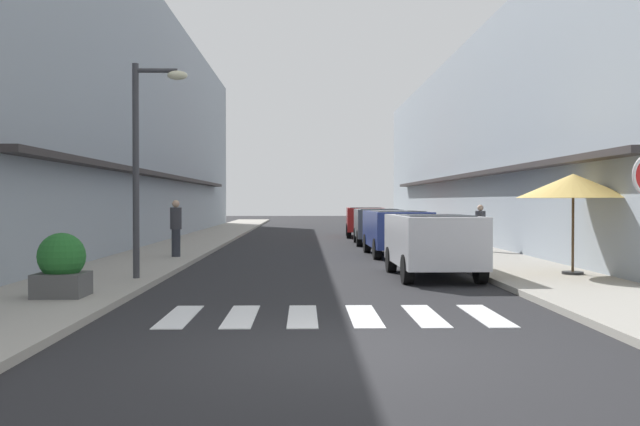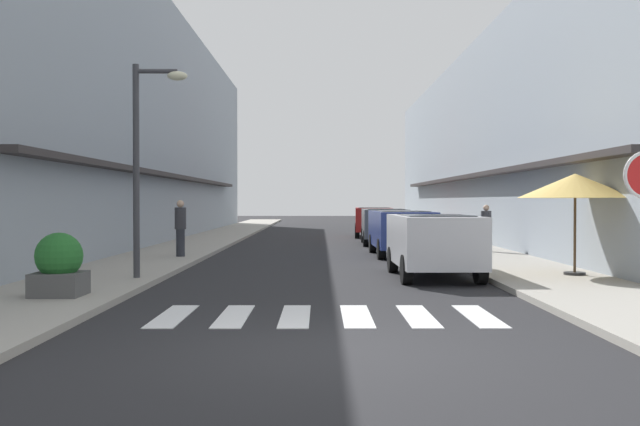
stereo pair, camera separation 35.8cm
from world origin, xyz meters
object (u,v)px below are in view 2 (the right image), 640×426
Objects in this scene: cafe_umbrella at (573,186)px; parked_car_distant at (371,218)px; street_lamp at (144,145)px; pedestrian_walking_near at (484,227)px; pedestrian_walking_far at (178,227)px; parked_car_near at (432,238)px; planter_corner at (57,266)px; parked_car_mid at (399,228)px; parked_car_far at (382,222)px.

parked_car_distant is at bearing 99.26° from cafe_umbrella.
street_lamp is at bearing -107.97° from parked_car_distant.
pedestrian_walking_near is (9.27, 8.06, -2.08)m from street_lamp.
pedestrian_walking_near is 9.91m from pedestrian_walking_far.
pedestrian_walking_far is (-6.84, 4.94, 0.09)m from parked_car_near.
planter_corner is 14.96m from pedestrian_walking_near.
cafe_umbrella is (3.13, -7.05, 1.20)m from parked_car_mid.
pedestrian_walking_near reaches higher than parked_car_distant.
planter_corner is at bearing 126.08° from pedestrian_walking_far.
parked_car_distant is (0.00, 6.08, 0.00)m from parked_car_far.
pedestrian_walking_near is (2.85, -11.73, 0.00)m from parked_car_distant.
parked_car_near is at bearing 29.03° from planter_corner.
pedestrian_walking_far is at bearing 87.49° from planter_corner.
parked_car_near reaches higher than planter_corner.
parked_car_near is 3.53× the size of planter_corner.
street_lamp is 4.15× the size of planter_corner.
parked_car_far is 2.48× the size of pedestrian_walking_far.
pedestrian_walking_near is (2.85, -5.65, 0.00)m from parked_car_far.
cafe_umbrella is 11.06m from planter_corner.
parked_car_distant is at bearing 90.00° from parked_car_far.
planter_corner is (-7.23, -10.64, -0.27)m from parked_car_mid.
planter_corner is 0.66× the size of pedestrian_walking_far.
parked_car_distant is 2.81× the size of pedestrian_walking_near.
parked_car_near is 0.89× the size of parked_car_mid.
cafe_umbrella is at bearing -66.08° from parked_car_mid.
street_lamp reaches higher than cafe_umbrella.
pedestrian_walking_near reaches higher than parked_car_far.
parked_car_near is at bearing 33.62° from pedestrian_walking_near.
pedestrian_walking_far reaches higher than parked_car_near.
parked_car_distant is (-0.00, 18.77, 0.00)m from parked_car_near.
parked_car_mid is (-0.00, 6.63, 0.00)m from parked_car_near.
parked_car_mid is 3.98× the size of planter_corner.
parked_car_near is 6.63m from parked_car_mid.
street_lamp reaches higher than parked_car_far.
parked_car_mid is 2.88× the size of pedestrian_walking_near.
parked_car_distant is 19.48m from cafe_umbrella.
cafe_umbrella reaches higher than parked_car_mid.
parked_car_mid and parked_car_far have the same top height.
parked_car_mid is 7.81m from cafe_umbrella.
planter_corner is at bearing -124.19° from parked_car_mid.
parked_car_mid reaches higher than planter_corner.
street_lamp is at bearing -115.09° from parked_car_far.
cafe_umbrella reaches higher than parked_car_far.
parked_car_far is at bearing -90.00° from parked_car_distant.
parked_car_mid is 2.88m from pedestrian_walking_near.
parked_car_distant is 0.93× the size of street_lamp.
street_lamp is (-6.42, -19.79, 2.08)m from parked_car_distant.
parked_car_far is at bearing -97.51° from pedestrian_walking_near.
street_lamp reaches higher than parked_car_near.
pedestrian_walking_far is (0.39, 8.95, 0.36)m from planter_corner.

